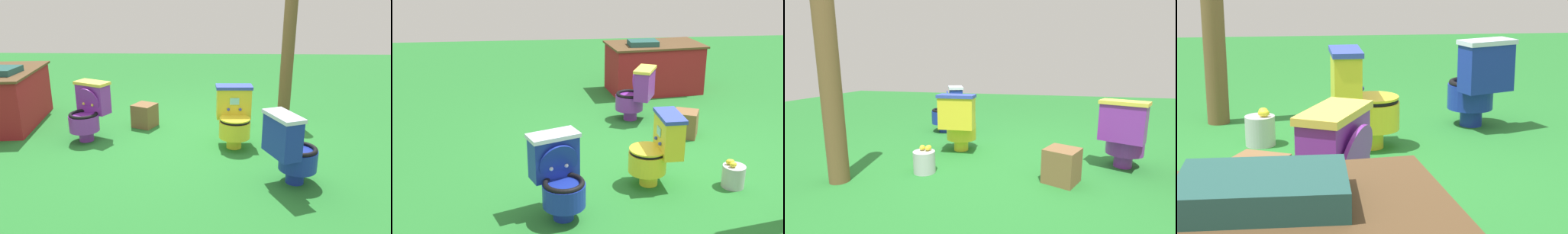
{
  "view_description": "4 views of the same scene",
  "coord_description": "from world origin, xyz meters",
  "views": [
    {
      "loc": [
        -4.61,
        -0.36,
        1.79
      ],
      "look_at": [
        -0.62,
        -0.23,
        0.47
      ],
      "focal_mm": 34.92,
      "sensor_mm": 36.0,
      "label": 1
    },
    {
      "loc": [
        -1.38,
        -4.81,
        2.23
      ],
      "look_at": [
        -0.89,
        -0.14,
        0.53
      ],
      "focal_mm": 43.93,
      "sensor_mm": 36.0,
      "label": 2
    },
    {
      "loc": [
        2.94,
        0.35,
        1.08
      ],
      "look_at": [
        -0.3,
        -0.43,
        0.44
      ],
      "focal_mm": 25.85,
      "sensor_mm": 36.0,
      "label": 3
    },
    {
      "loc": [
        0.09,
        3.96,
        1.42
      ],
      "look_at": [
        -0.31,
        -0.23,
        0.35
      ],
      "focal_mm": 61.49,
      "sensor_mm": 36.0,
      "label": 4
    }
  ],
  "objects": [
    {
      "name": "wooden_post",
      "position": [
        0.85,
        -1.5,
        0.92
      ],
      "size": [
        0.18,
        0.18,
        1.84
      ],
      "primitive_type": "cylinder",
      "color": "brown",
      "rests_on": "ground"
    },
    {
      "name": "toilet_purple",
      "position": [
        -0.11,
        1.13,
        0.37
      ],
      "size": [
        0.62,
        0.57,
        0.73
      ],
      "rotation": [
        0.0,
        0.0,
        1.13
      ],
      "color": "purple",
      "rests_on": "ground"
    },
    {
      "name": "toilet_blue",
      "position": [
        -1.24,
        -1.16,
        0.37
      ],
      "size": [
        0.55,
        0.61,
        0.73
      ],
      "rotation": [
        0.0,
        0.0,
        3.52
      ],
      "color": "#192D9E",
      "rests_on": "ground"
    },
    {
      "name": "small_crate",
      "position": [
        0.38,
        0.51,
        0.16
      ],
      "size": [
        0.37,
        0.37,
        0.32
      ],
      "primitive_type": "cube",
      "rotation": [
        0.0,
        0.0,
        4.28
      ],
      "color": "brown",
      "rests_on": "ground"
    },
    {
      "name": "ground",
      "position": [
        0.0,
        0.0,
        0.0
      ],
      "size": [
        14.0,
        14.0,
        0.0
      ],
      "primitive_type": "plane",
      "color": "#26752D"
    },
    {
      "name": "toilet_yellow",
      "position": [
        -0.27,
        -0.68,
        0.37
      ],
      "size": [
        0.51,
        0.44,
        0.73
      ],
      "rotation": [
        0.0,
        0.0,
        1.6
      ],
      "color": "yellow",
      "rests_on": "ground"
    },
    {
      "name": "vendor_table",
      "position": [
        0.43,
        2.44,
        0.39
      ],
      "size": [
        1.55,
        1.03,
        0.85
      ],
      "rotation": [
        0.0,
        0.0,
        0.12
      ],
      "color": "maroon",
      "rests_on": "ground"
    },
    {
      "name": "lemon_bucket",
      "position": [
        0.46,
        -0.82,
        0.12
      ],
      "size": [
        0.22,
        0.22,
        0.28
      ],
      "color": "#B7B7BF",
      "rests_on": "ground"
    }
  ]
}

